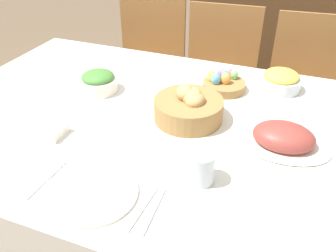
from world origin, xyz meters
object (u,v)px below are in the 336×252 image
(sideboard, at_px, (268,34))
(drinking_cup, at_px, (201,167))
(bread_basket, at_px, (189,107))
(egg_basket, at_px, (223,83))
(green_salad_bowl, at_px, (98,82))
(ham_platter, at_px, (283,139))
(spoon, at_px, (154,211))
(knife, at_px, (143,208))
(chair_far_left, at_px, (147,67))
(chair_far_center, at_px, (217,78))
(pineapple_bowl, at_px, (281,80))
(butter_dish, at_px, (45,129))
(fork, at_px, (47,180))
(chair_far_right, at_px, (306,93))
(dinner_plate, at_px, (92,192))

(sideboard, xyz_separation_m, drinking_cup, (0.06, -2.07, 0.30))
(bread_basket, relative_size, egg_basket, 1.40)
(sideboard, distance_m, green_salad_bowl, 1.80)
(green_salad_bowl, bearing_deg, egg_basket, 22.84)
(ham_platter, relative_size, spoon, 1.81)
(sideboard, height_order, bread_basket, sideboard)
(egg_basket, bearing_deg, knife, -92.68)
(chair_far_left, bearing_deg, egg_basket, -47.25)
(chair_far_center, bearing_deg, knife, -88.62)
(ham_platter, bearing_deg, pineapple_bowl, 97.80)
(ham_platter, xyz_separation_m, butter_dish, (-0.75, -0.22, -0.01))
(drinking_cup, bearing_deg, butter_dish, 176.25)
(egg_basket, bearing_deg, spoon, -90.30)
(ham_platter, height_order, knife, ham_platter)
(egg_basket, distance_m, spoon, 0.72)
(pineapple_bowl, height_order, spoon, pineapple_bowl)
(chair_far_left, distance_m, sideboard, 1.12)
(bread_basket, bearing_deg, knife, -86.71)
(ham_platter, relative_size, knife, 1.81)
(bread_basket, distance_m, drinking_cup, 0.32)
(pineapple_bowl, bearing_deg, fork, -124.34)
(sideboard, distance_m, fork, 2.27)
(spoon, bearing_deg, chair_far_right, 72.19)
(bread_basket, distance_m, green_salad_bowl, 0.41)
(green_salad_bowl, relative_size, fork, 0.92)
(sideboard, bearing_deg, knife, -91.13)
(chair_far_right, relative_size, chair_far_center, 1.00)
(fork, distance_m, spoon, 0.33)
(fork, bearing_deg, chair_far_right, 65.27)
(bread_basket, relative_size, knife, 1.46)
(green_salad_bowl, distance_m, drinking_cup, 0.65)
(chair_far_left, distance_m, egg_basket, 0.89)
(fork, bearing_deg, pineapple_bowl, 58.44)
(bread_basket, bearing_deg, sideboard, 87.74)
(egg_basket, distance_m, knife, 0.72)
(green_salad_bowl, bearing_deg, chair_far_center, 68.06)
(fork, relative_size, butter_dish, 1.20)
(chair_far_right, xyz_separation_m, drinking_cup, (-0.27, -1.15, 0.29))
(ham_platter, relative_size, butter_dish, 2.16)
(chair_far_left, distance_m, fork, 1.35)
(sideboard, bearing_deg, spoon, -90.36)
(green_salad_bowl, height_order, butter_dish, green_salad_bowl)
(chair_far_right, relative_size, green_salad_bowl, 5.74)
(sideboard, xyz_separation_m, spoon, (-0.01, -2.23, 0.26))
(chair_far_right, xyz_separation_m, green_salad_bowl, (-0.81, -0.78, 0.28))
(chair_far_left, distance_m, pineapple_bowl, 1.01)
(dinner_plate, bearing_deg, egg_basket, 75.77)
(chair_far_center, distance_m, egg_basket, 0.66)
(fork, bearing_deg, sideboard, 84.05)
(sideboard, bearing_deg, chair_far_right, -70.11)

